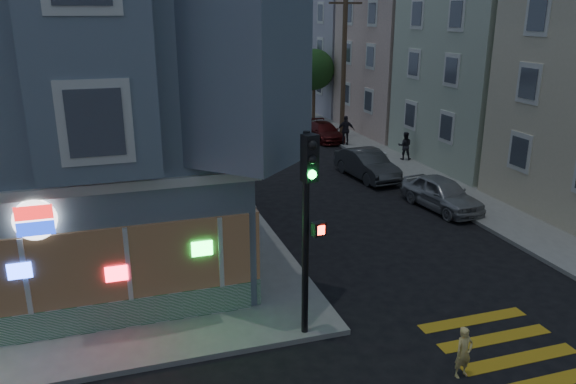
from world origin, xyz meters
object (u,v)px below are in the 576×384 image
street_tree_near (314,70)px  pedestrian_b (346,130)px  traffic_signal (309,203)px  running_child (464,352)px  parked_car_c (324,132)px  street_tree_far (282,61)px  fire_hydrant (384,159)px  pedestrian_a (405,146)px  parked_car_b (367,164)px  parked_car_d (271,118)px  parked_car_a (442,193)px  utility_pole (344,65)px

street_tree_near → pedestrian_b: bearing=-96.2°
pedestrian_b → traffic_signal: (-9.45, -19.56, 2.68)m
running_child → parked_car_c: bearing=68.8°
street_tree_far → fire_hydrant: bearing=-92.4°
pedestrian_a → traffic_signal: bearing=78.0°
parked_car_b → parked_car_c: bearing=77.5°
pedestrian_a → parked_car_c: 6.88m
street_tree_far → parked_car_c: (-1.50, -14.16, -3.35)m
parked_car_d → running_child: bearing=-98.9°
street_tree_near → running_child: street_tree_near is taller
street_tree_far → parked_car_d: bearing=-111.9°
running_child → parked_car_a: (5.88, 10.25, 0.07)m
parked_car_a → fire_hydrant: parked_car_a is taller
parked_car_a → street_tree_near: bearing=78.9°
running_child → traffic_signal: bearing=131.5°
pedestrian_a → parked_car_a: 7.86m
utility_pole → parked_car_d: bearing=124.0°
street_tree_far → utility_pole: bearing=-90.8°
parked_car_a → parked_car_d: bearing=89.4°
street_tree_far → parked_car_b: street_tree_far is taller
parked_car_d → traffic_signal: 27.88m
utility_pole → pedestrian_b: (-0.70, -2.27, -3.74)m
pedestrian_a → utility_pole: bearing=-57.2°
parked_car_c → street_tree_near: bearing=75.5°
street_tree_far → traffic_signal: bearing=-106.1°
parked_car_a → fire_hydrant: size_ratio=5.45×
parked_car_a → parked_car_b: bearing=94.6°
street_tree_far → pedestrian_b: size_ratio=2.93×
parked_car_c → fire_hydrant: (0.60, -7.36, -0.04)m
parked_car_c → parked_car_d: (-2.10, 5.20, 0.11)m
street_tree_far → parked_car_c: street_tree_far is taller
running_child → traffic_signal: size_ratio=0.24×
traffic_signal → street_tree_far: bearing=59.3°
street_tree_near → fire_hydrant: size_ratio=7.05×
street_tree_far → pedestrian_a: size_ratio=3.40×
street_tree_far → traffic_signal: street_tree_far is taller
running_child → parked_car_b: size_ratio=0.29×
parked_car_c → traffic_signal: traffic_signal is taller
street_tree_far → parked_car_d: size_ratio=1.07×
traffic_signal → parked_car_a: bearing=26.7°
utility_pole → parked_car_a: size_ratio=2.20×
running_child → pedestrian_b: bearing=66.1°
parked_car_c → fire_hydrant: size_ratio=5.36×
street_tree_far → pedestrian_a: (0.80, -20.63, -3.01)m
street_tree_near → street_tree_far: same height
parked_car_d → fire_hydrant: (2.70, -12.56, -0.14)m
running_child → traffic_signal: (-2.91, 2.54, 3.10)m
parked_car_b → fire_hydrant: parked_car_b is taller
traffic_signal → pedestrian_b: bearing=49.7°
fire_hydrant → street_tree_near: bearing=86.2°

